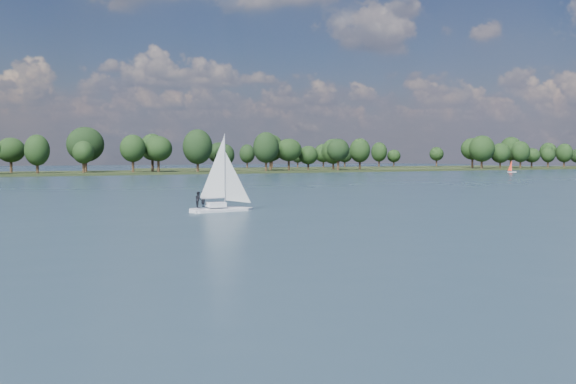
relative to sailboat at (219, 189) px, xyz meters
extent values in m
plane|color=#233342|center=(2.48, 49.65, -2.41)|extent=(700.00, 700.00, 0.00)
cube|color=black|center=(2.48, 161.65, -2.41)|extent=(660.00, 40.00, 1.50)
cube|color=black|center=(162.48, 209.65, -2.41)|extent=(220.00, 30.00, 1.40)
cube|color=silver|center=(0.11, 0.00, -2.41)|extent=(6.68, 2.38, 0.77)
cube|color=silver|center=(0.11, 0.00, -1.64)|extent=(2.02, 1.32, 0.48)
cylinder|color=#AAAAB1|center=(0.11, 0.00, 1.97)|extent=(0.12, 0.12, 7.70)
imported|color=black|center=(-1.62, 0.45, -1.03)|extent=(0.50, 0.67, 1.66)
imported|color=black|center=(-2.43, -0.29, -1.03)|extent=(0.74, 0.89, 1.66)
cube|color=silver|center=(167.36, 109.79, -2.41)|extent=(3.32, 2.29, 0.50)
cylinder|color=silver|center=(167.36, 109.79, 0.07)|extent=(0.09, 0.09, 4.41)
camera|label=1|loc=(-26.46, -62.52, 3.35)|focal=40.00mm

